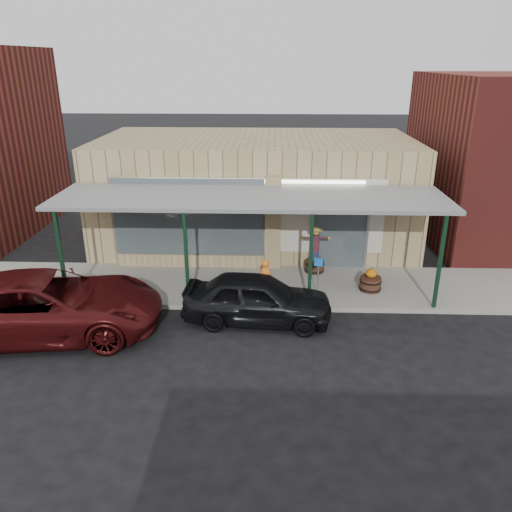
{
  "coord_description": "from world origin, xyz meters",
  "views": [
    {
      "loc": [
        0.7,
        -11.23,
        6.99
      ],
      "look_at": [
        0.21,
        2.6,
        1.53
      ],
      "focal_mm": 35.0,
      "sensor_mm": 36.0,
      "label": 1
    }
  ],
  "objects_px": {
    "car_maroon": "(46,305)",
    "barrel_scarecrow": "(315,257)",
    "handicap_sign": "(318,272)",
    "barrel_pumpkin": "(370,282)",
    "parked_sedan": "(257,298)"
  },
  "relations": [
    {
      "from": "barrel_scarecrow",
      "to": "barrel_pumpkin",
      "type": "bearing_deg",
      "value": -32.43
    },
    {
      "from": "handicap_sign",
      "to": "car_maroon",
      "type": "xyz_separation_m",
      "value": [
        -7.46,
        -2.23,
        -0.12
      ]
    },
    {
      "from": "barrel_scarecrow",
      "to": "handicap_sign",
      "type": "bearing_deg",
      "value": -83.47
    },
    {
      "from": "barrel_pumpkin",
      "to": "car_maroon",
      "type": "relative_size",
      "value": 0.14
    },
    {
      "from": "barrel_pumpkin",
      "to": "handicap_sign",
      "type": "relative_size",
      "value": 0.68
    },
    {
      "from": "car_maroon",
      "to": "barrel_scarecrow",
      "type": "bearing_deg",
      "value": -68.65
    },
    {
      "from": "barrel_pumpkin",
      "to": "car_maroon",
      "type": "bearing_deg",
      "value": -163.39
    },
    {
      "from": "handicap_sign",
      "to": "car_maroon",
      "type": "relative_size",
      "value": 0.21
    },
    {
      "from": "barrel_pumpkin",
      "to": "car_maroon",
      "type": "distance_m",
      "value": 9.59
    },
    {
      "from": "barrel_pumpkin",
      "to": "handicap_sign",
      "type": "xyz_separation_m",
      "value": [
        -1.72,
        -0.51,
        0.54
      ]
    },
    {
      "from": "barrel_pumpkin",
      "to": "parked_sedan",
      "type": "height_order",
      "value": "parked_sedan"
    },
    {
      "from": "barrel_pumpkin",
      "to": "barrel_scarecrow",
      "type": "bearing_deg",
      "value": 139.52
    },
    {
      "from": "barrel_scarecrow",
      "to": "handicap_sign",
      "type": "xyz_separation_m",
      "value": [
        -0.05,
        -1.93,
        0.26
      ]
    },
    {
      "from": "car_maroon",
      "to": "barrel_pumpkin",
      "type": "bearing_deg",
      "value": -81.01
    },
    {
      "from": "barrel_pumpkin",
      "to": "parked_sedan",
      "type": "relative_size",
      "value": 0.2
    }
  ]
}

